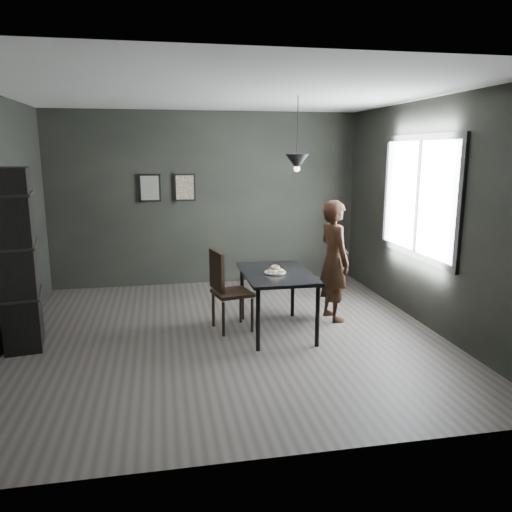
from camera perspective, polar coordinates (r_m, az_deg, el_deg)
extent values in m
plane|color=#36312F|center=(6.10, -3.18, -8.99)|extent=(5.00, 5.00, 0.00)
cube|color=black|center=(8.22, -5.66, 6.46)|extent=(5.00, 0.10, 2.80)
cube|color=silver|center=(5.73, -3.52, 18.16)|extent=(5.00, 5.00, 0.02)
cube|color=white|center=(6.70, 18.05, 6.42)|extent=(0.02, 1.80, 1.40)
cube|color=black|center=(6.70, 17.97, 6.42)|extent=(0.04, 1.96, 1.56)
cube|color=black|center=(5.98, 2.44, -2.06)|extent=(0.80, 1.20, 0.04)
cylinder|color=black|center=(5.52, 0.24, -7.35)|extent=(0.05, 0.05, 0.71)
cylinder|color=black|center=(5.68, 7.03, -6.87)|extent=(0.05, 0.05, 0.71)
cylinder|color=black|center=(6.53, -1.59, -4.27)|extent=(0.05, 0.05, 0.71)
cylinder|color=black|center=(6.67, 4.20, -3.95)|extent=(0.05, 0.05, 0.71)
cylinder|color=white|center=(5.93, 2.20, -1.94)|extent=(0.23, 0.23, 0.01)
torus|color=beige|center=(5.92, 2.66, -1.70)|extent=(0.12, 0.12, 0.04)
torus|color=beige|center=(5.96, 2.00, -1.59)|extent=(0.12, 0.12, 0.04)
torus|color=beige|center=(5.88, 1.95, -1.78)|extent=(0.12, 0.12, 0.04)
torus|color=beige|center=(5.91, 2.21, -1.33)|extent=(0.12, 0.13, 0.06)
imported|color=black|center=(6.52, 8.92, -0.53)|extent=(0.46, 0.62, 1.57)
cube|color=black|center=(6.15, -2.73, -4.24)|extent=(0.52, 0.52, 0.04)
cube|color=black|center=(6.00, -4.51, -1.70)|extent=(0.14, 0.43, 0.48)
cylinder|color=black|center=(5.99, -3.73, -7.22)|extent=(0.04, 0.04, 0.42)
cylinder|color=black|center=(6.12, -0.43, -6.78)|extent=(0.04, 0.04, 0.42)
cylinder|color=black|center=(6.33, -4.90, -6.20)|extent=(0.04, 0.04, 0.42)
cylinder|color=black|center=(6.45, -1.75, -5.80)|extent=(0.04, 0.04, 0.42)
cube|color=black|center=(6.10, -25.61, -0.36)|extent=(0.48, 0.72, 2.00)
cylinder|color=black|center=(5.97, 4.77, 14.28)|extent=(0.01, 0.01, 0.75)
cone|color=black|center=(5.97, 4.71, 10.68)|extent=(0.28, 0.28, 0.18)
sphere|color=#FFE0B2|center=(5.97, 4.70, 9.91)|extent=(0.07, 0.07, 0.07)
cube|color=black|center=(8.14, -12.04, 7.62)|extent=(0.34, 0.03, 0.44)
cube|color=#3F584B|center=(8.12, -12.04, 7.61)|extent=(0.28, 0.01, 0.38)
cube|color=black|center=(8.15, -8.14, 7.77)|extent=(0.34, 0.03, 0.44)
cube|color=brown|center=(8.13, -8.13, 7.76)|extent=(0.28, 0.01, 0.38)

